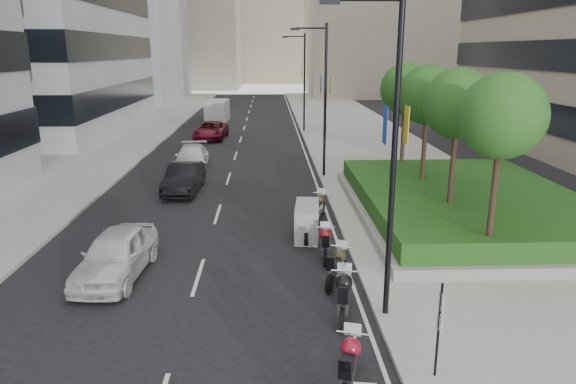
{
  "coord_description": "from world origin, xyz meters",
  "views": [
    {
      "loc": [
        0.98,
        -12.29,
        7.49
      ],
      "look_at": [
        1.72,
        7.53,
        2.0
      ],
      "focal_mm": 32.0,
      "sensor_mm": 36.0,
      "label": 1
    }
  ],
  "objects_px": {
    "lamp_post_2": "(303,78)",
    "motorcycle_4": "(325,243)",
    "motorcycle_2": "(343,295)",
    "delivery_van": "(217,112)",
    "car_d": "(211,130)",
    "car_a": "(116,254)",
    "car_b": "(184,178)",
    "motorcycle_3": "(337,266)",
    "motorcycle_6": "(318,207)",
    "lamp_post_1": "(323,93)",
    "parking_sign": "(439,325)",
    "motorcycle_1": "(349,364)",
    "lamp_post_0": "(389,145)",
    "car_c": "(192,157)",
    "motorcycle_5": "(307,221)"
  },
  "relations": [
    {
      "from": "motorcycle_3",
      "to": "motorcycle_4",
      "type": "relative_size",
      "value": 0.98
    },
    {
      "from": "motorcycle_5",
      "to": "parking_sign",
      "type": "bearing_deg",
      "value": -161.04
    },
    {
      "from": "motorcycle_1",
      "to": "parking_sign",
      "type": "bearing_deg",
      "value": -69.35
    },
    {
      "from": "lamp_post_1",
      "to": "car_c",
      "type": "distance_m",
      "value": 9.82
    },
    {
      "from": "motorcycle_5",
      "to": "delivery_van",
      "type": "xyz_separation_m",
      "value": [
        -7.07,
        35.61,
        0.36
      ]
    },
    {
      "from": "motorcycle_1",
      "to": "delivery_van",
      "type": "distance_m",
      "value": 46.03
    },
    {
      "from": "lamp_post_1",
      "to": "motorcycle_1",
      "type": "bearing_deg",
      "value": -93.98
    },
    {
      "from": "lamp_post_2",
      "to": "car_b",
      "type": "distance_m",
      "value": 22.77
    },
    {
      "from": "lamp_post_2",
      "to": "motorcycle_4",
      "type": "bearing_deg",
      "value": -92.1
    },
    {
      "from": "motorcycle_3",
      "to": "motorcycle_4",
      "type": "height_order",
      "value": "motorcycle_3"
    },
    {
      "from": "lamp_post_0",
      "to": "car_d",
      "type": "bearing_deg",
      "value": 104.65
    },
    {
      "from": "motorcycle_5",
      "to": "car_a",
      "type": "relative_size",
      "value": 0.52
    },
    {
      "from": "motorcycle_5",
      "to": "car_c",
      "type": "bearing_deg",
      "value": 31.94
    },
    {
      "from": "motorcycle_3",
      "to": "motorcycle_4",
      "type": "distance_m",
      "value": 2.12
    },
    {
      "from": "parking_sign",
      "to": "motorcycle_2",
      "type": "height_order",
      "value": "parking_sign"
    },
    {
      "from": "lamp_post_1",
      "to": "motorcycle_4",
      "type": "xyz_separation_m",
      "value": [
        -1.12,
        -12.51,
        -4.5
      ]
    },
    {
      "from": "motorcycle_2",
      "to": "car_d",
      "type": "xyz_separation_m",
      "value": [
        -7.18,
        31.33,
        0.12
      ]
    },
    {
      "from": "motorcycle_2",
      "to": "car_a",
      "type": "relative_size",
      "value": 0.5
    },
    {
      "from": "motorcycle_1",
      "to": "motorcycle_6",
      "type": "relative_size",
      "value": 1.01
    },
    {
      "from": "motorcycle_4",
      "to": "parking_sign",
      "type": "bearing_deg",
      "value": -161.18
    },
    {
      "from": "parking_sign",
      "to": "delivery_van",
      "type": "distance_m",
      "value": 46.23
    },
    {
      "from": "motorcycle_6",
      "to": "car_b",
      "type": "bearing_deg",
      "value": 73.59
    },
    {
      "from": "lamp_post_1",
      "to": "car_c",
      "type": "xyz_separation_m",
      "value": [
        -8.27,
        3.03,
        -4.34
      ]
    },
    {
      "from": "car_c",
      "to": "car_d",
      "type": "relative_size",
      "value": 0.92
    },
    {
      "from": "motorcycle_6",
      "to": "car_b",
      "type": "relative_size",
      "value": 0.47
    },
    {
      "from": "lamp_post_1",
      "to": "motorcycle_2",
      "type": "bearing_deg",
      "value": -93.58
    },
    {
      "from": "motorcycle_4",
      "to": "lamp_post_0",
      "type": "bearing_deg",
      "value": -160.51
    },
    {
      "from": "lamp_post_1",
      "to": "motorcycle_1",
      "type": "xyz_separation_m",
      "value": [
        -1.4,
        -20.17,
        -4.46
      ]
    },
    {
      "from": "car_a",
      "to": "delivery_van",
      "type": "xyz_separation_m",
      "value": [
        -0.31,
        39.12,
        0.26
      ]
    },
    {
      "from": "lamp_post_2",
      "to": "parking_sign",
      "type": "bearing_deg",
      "value": -89.01
    },
    {
      "from": "motorcycle_1",
      "to": "car_a",
      "type": "bearing_deg",
      "value": 63.86
    },
    {
      "from": "motorcycle_1",
      "to": "car_d",
      "type": "bearing_deg",
      "value": 27.07
    },
    {
      "from": "car_a",
      "to": "delivery_van",
      "type": "distance_m",
      "value": 39.13
    },
    {
      "from": "motorcycle_2",
      "to": "car_c",
      "type": "xyz_separation_m",
      "value": [
        -7.21,
        19.87,
        0.09
      ]
    },
    {
      "from": "motorcycle_4",
      "to": "car_b",
      "type": "distance_m",
      "value": 11.68
    },
    {
      "from": "motorcycle_2",
      "to": "motorcycle_6",
      "type": "xyz_separation_m",
      "value": [
        0.09,
        8.81,
        -0.02
      ]
    },
    {
      "from": "car_b",
      "to": "car_d",
      "type": "height_order",
      "value": "car_b"
    },
    {
      "from": "motorcycle_4",
      "to": "lamp_post_1",
      "type": "bearing_deg",
      "value": 0.38
    },
    {
      "from": "car_a",
      "to": "lamp_post_1",
      "type": "bearing_deg",
      "value": 63.07
    },
    {
      "from": "motorcycle_6",
      "to": "car_c",
      "type": "distance_m",
      "value": 13.25
    },
    {
      "from": "delivery_van",
      "to": "motorcycle_5",
      "type": "bearing_deg",
      "value": -76.6
    },
    {
      "from": "parking_sign",
      "to": "motorcycle_5",
      "type": "bearing_deg",
      "value": 103.38
    },
    {
      "from": "lamp_post_1",
      "to": "motorcycle_3",
      "type": "height_order",
      "value": "lamp_post_1"
    },
    {
      "from": "car_b",
      "to": "delivery_van",
      "type": "bearing_deg",
      "value": 94.31
    },
    {
      "from": "motorcycle_1",
      "to": "motorcycle_2",
      "type": "bearing_deg",
      "value": 9.91
    },
    {
      "from": "motorcycle_2",
      "to": "motorcycle_5",
      "type": "height_order",
      "value": "motorcycle_5"
    },
    {
      "from": "lamp_post_0",
      "to": "parking_sign",
      "type": "relative_size",
      "value": 3.6
    },
    {
      "from": "motorcycle_2",
      "to": "delivery_van",
      "type": "bearing_deg",
      "value": 20.27
    },
    {
      "from": "lamp_post_2",
      "to": "car_a",
      "type": "height_order",
      "value": "lamp_post_2"
    },
    {
      "from": "motorcycle_3",
      "to": "car_b",
      "type": "xyz_separation_m",
      "value": [
        -6.87,
        11.67,
        0.18
      ]
    }
  ]
}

